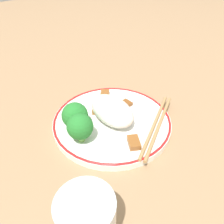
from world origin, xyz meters
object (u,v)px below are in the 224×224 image
object	(u,v)px
broccoli_back_center	(80,127)
chopsticks	(157,125)
plate	(112,121)
drinking_glass	(87,223)
broccoli_back_left	(75,116)

from	to	relation	value
broccoli_back_center	chopsticks	distance (m)	0.17
plate	broccoli_back_center	bearing A→B (deg)	100.22
plate	drinking_glass	bearing A→B (deg)	135.87
plate	chopsticks	xyz separation A→B (m)	(-0.08, -0.06, 0.01)
chopsticks	drinking_glass	bearing A→B (deg)	113.18
drinking_glass	broccoli_back_center	bearing A→B (deg)	-27.42
broccoli_back_center	drinking_glass	world-z (taller)	drinking_glass
chopsticks	broccoli_back_left	bearing A→B (deg)	53.90
plate	chopsticks	distance (m)	0.10
plate	chopsticks	bearing A→B (deg)	-140.32
broccoli_back_left	broccoli_back_center	size ratio (longest dim) A/B	0.95
plate	drinking_glass	world-z (taller)	drinking_glass
plate	broccoli_back_left	size ratio (longest dim) A/B	4.50
broccoli_back_left	broccoli_back_center	xyz separation A→B (m)	(-0.04, 0.01, 0.00)
plate	broccoli_back_center	size ratio (longest dim) A/B	4.25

